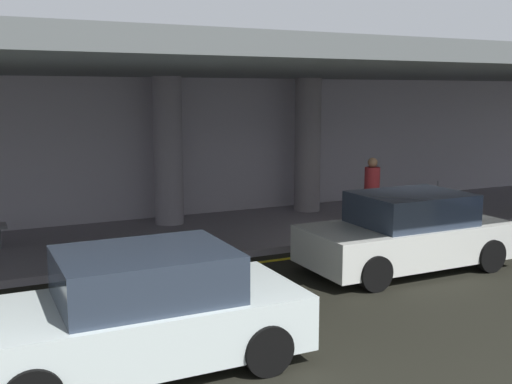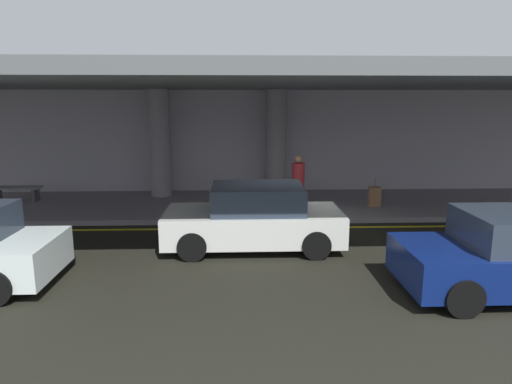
% 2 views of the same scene
% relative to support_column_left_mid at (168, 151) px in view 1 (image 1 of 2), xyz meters
% --- Properties ---
extents(ground_plane, '(60.00, 60.00, 0.00)m').
position_rel_support_column_left_mid_xyz_m(ground_plane, '(4.00, -4.36, -1.97)').
color(ground_plane, black).
extents(sidewalk, '(26.00, 4.20, 0.15)m').
position_rel_support_column_left_mid_xyz_m(sidewalk, '(4.00, -1.26, -1.90)').
color(sidewalk, gray).
rests_on(sidewalk, ground).
extents(lane_stripe_yellow, '(26.00, 0.14, 0.01)m').
position_rel_support_column_left_mid_xyz_m(lane_stripe_yellow, '(4.00, -3.78, -1.97)').
color(lane_stripe_yellow, yellow).
rests_on(lane_stripe_yellow, ground).
extents(support_column_left_mid, '(0.72, 0.72, 3.65)m').
position_rel_support_column_left_mid_xyz_m(support_column_left_mid, '(0.00, 0.00, 0.00)').
color(support_column_left_mid, gray).
rests_on(support_column_left_mid, sidewalk).
extents(support_column_center, '(0.72, 0.72, 3.65)m').
position_rel_support_column_left_mid_xyz_m(support_column_center, '(4.00, 0.00, 0.00)').
color(support_column_center, gray).
rests_on(support_column_center, sidewalk).
extents(ceiling_overhang, '(28.00, 13.20, 0.30)m').
position_rel_support_column_left_mid_xyz_m(ceiling_overhang, '(4.00, -1.76, 1.97)').
color(ceiling_overhang, slate).
rests_on(ceiling_overhang, support_column_far_left).
extents(terminal_back_wall, '(26.00, 0.30, 3.80)m').
position_rel_support_column_left_mid_xyz_m(terminal_back_wall, '(4.00, 0.99, -0.07)').
color(terminal_back_wall, '#B5AEB9').
rests_on(terminal_back_wall, ground).
extents(car_white, '(4.10, 1.92, 1.50)m').
position_rel_support_column_left_mid_xyz_m(car_white, '(-2.74, -7.46, -1.26)').
color(car_white, white).
rests_on(car_white, ground).
extents(car_white_no2, '(4.10, 1.92, 1.50)m').
position_rel_support_column_left_mid_xyz_m(car_white_no2, '(3.07, -5.42, -1.26)').
color(car_white_no2, silver).
rests_on(car_white_no2, ground).
extents(traveler_with_luggage, '(0.38, 0.38, 1.68)m').
position_rel_support_column_left_mid_xyz_m(traveler_with_luggage, '(4.49, -2.33, -0.86)').
color(traveler_with_luggage, maroon).
rests_on(traveler_with_luggage, sidewalk).
extents(suitcase_upright_primary, '(0.36, 0.22, 0.90)m').
position_rel_support_column_left_mid_xyz_m(suitcase_upright_primary, '(6.95, -1.95, -1.51)').
color(suitcase_upright_primary, '#986846').
rests_on(suitcase_upright_primary, sidewalk).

